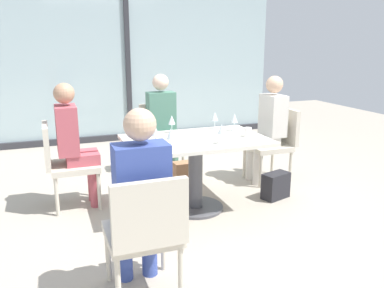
{
  "coord_description": "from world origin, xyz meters",
  "views": [
    {
      "loc": [
        -1.33,
        -3.5,
        1.64
      ],
      "look_at": [
        0.0,
        0.1,
        0.65
      ],
      "focal_mm": 37.21,
      "sensor_mm": 36.0,
      "label": 1
    }
  ],
  "objects_px": {
    "dining_table_main": "(196,156)",
    "wine_glass_1": "(222,130)",
    "person_near_window": "(163,120)",
    "person_far_right": "(268,124)",
    "person_far_left": "(74,139)",
    "wine_glass_0": "(215,117)",
    "chair_far_right": "(275,140)",
    "coffee_cup": "(248,132)",
    "wine_glass_4": "(234,119)",
    "chair_far_left": "(64,160)",
    "wine_glass_5": "(171,134)",
    "cell_phone_on_table": "(148,143)",
    "handbag_1": "(276,186)",
    "chair_front_left": "(145,230)",
    "handbag_0": "(186,173)",
    "wine_glass_3": "(172,120)",
    "chair_near_window": "(160,134)",
    "person_front_left": "(140,193)",
    "wine_glass_2": "(155,131)"
  },
  "relations": [
    {
      "from": "handbag_0",
      "to": "chair_near_window",
      "type": "bearing_deg",
      "value": 102.1
    },
    {
      "from": "chair_far_right",
      "to": "person_far_left",
      "type": "relative_size",
      "value": 0.69
    },
    {
      "from": "person_near_window",
      "to": "wine_glass_4",
      "type": "distance_m",
      "value": 1.11
    },
    {
      "from": "dining_table_main",
      "to": "wine_glass_3",
      "type": "distance_m",
      "value": 0.46
    },
    {
      "from": "dining_table_main",
      "to": "chair_far_right",
      "type": "height_order",
      "value": "chair_far_right"
    },
    {
      "from": "chair_far_right",
      "to": "coffee_cup",
      "type": "bearing_deg",
      "value": -139.47
    },
    {
      "from": "wine_glass_4",
      "to": "coffee_cup",
      "type": "relative_size",
      "value": 2.06
    },
    {
      "from": "wine_glass_1",
      "to": "wine_glass_3",
      "type": "height_order",
      "value": "same"
    },
    {
      "from": "wine_glass_4",
      "to": "wine_glass_5",
      "type": "distance_m",
      "value": 0.96
    },
    {
      "from": "chair_near_window",
      "to": "cell_phone_on_table",
      "type": "height_order",
      "value": "chair_near_window"
    },
    {
      "from": "person_near_window",
      "to": "person_far_right",
      "type": "distance_m",
      "value": 1.28
    },
    {
      "from": "dining_table_main",
      "to": "cell_phone_on_table",
      "type": "distance_m",
      "value": 0.51
    },
    {
      "from": "person_near_window",
      "to": "person_far_left",
      "type": "height_order",
      "value": "same"
    },
    {
      "from": "chair_front_left",
      "to": "handbag_0",
      "type": "xyz_separation_m",
      "value": [
        0.96,
        1.94,
        -0.36
      ]
    },
    {
      "from": "wine_glass_2",
      "to": "wine_glass_3",
      "type": "relative_size",
      "value": 1.0
    },
    {
      "from": "person_front_left",
      "to": "wine_glass_4",
      "type": "relative_size",
      "value": 6.81
    },
    {
      "from": "chair_far_left",
      "to": "wine_glass_5",
      "type": "bearing_deg",
      "value": -42.39
    },
    {
      "from": "chair_front_left",
      "to": "wine_glass_3",
      "type": "height_order",
      "value": "wine_glass_3"
    },
    {
      "from": "dining_table_main",
      "to": "wine_glass_1",
      "type": "bearing_deg",
      "value": -60.55
    },
    {
      "from": "person_far_left",
      "to": "wine_glass_5",
      "type": "bearing_deg",
      "value": -46.24
    },
    {
      "from": "chair_front_left",
      "to": "cell_phone_on_table",
      "type": "relative_size",
      "value": 6.04
    },
    {
      "from": "cell_phone_on_table",
      "to": "chair_far_left",
      "type": "bearing_deg",
      "value": 176.51
    },
    {
      "from": "wine_glass_4",
      "to": "handbag_0",
      "type": "height_order",
      "value": "wine_glass_4"
    },
    {
      "from": "person_far_right",
      "to": "coffee_cup",
      "type": "height_order",
      "value": "person_far_right"
    },
    {
      "from": "wine_glass_1",
      "to": "cell_phone_on_table",
      "type": "xyz_separation_m",
      "value": [
        -0.63,
        0.26,
        -0.13
      ]
    },
    {
      "from": "chair_far_right",
      "to": "handbag_1",
      "type": "height_order",
      "value": "chair_far_right"
    },
    {
      "from": "wine_glass_0",
      "to": "cell_phone_on_table",
      "type": "relative_size",
      "value": 1.28
    },
    {
      "from": "person_far_right",
      "to": "chair_near_window",
      "type": "bearing_deg",
      "value": 145.36
    },
    {
      "from": "person_near_window",
      "to": "wine_glass_4",
      "type": "bearing_deg",
      "value": -62.92
    },
    {
      "from": "chair_near_window",
      "to": "person_near_window",
      "type": "bearing_deg",
      "value": -90.0
    },
    {
      "from": "person_far_left",
      "to": "wine_glass_0",
      "type": "distance_m",
      "value": 1.47
    },
    {
      "from": "wine_glass_5",
      "to": "handbag_1",
      "type": "bearing_deg",
      "value": 11.58
    },
    {
      "from": "wine_glass_3",
      "to": "coffee_cup",
      "type": "height_order",
      "value": "wine_glass_3"
    },
    {
      "from": "handbag_0",
      "to": "handbag_1",
      "type": "height_order",
      "value": "same"
    },
    {
      "from": "chair_far_right",
      "to": "wine_glass_0",
      "type": "height_order",
      "value": "wine_glass_0"
    },
    {
      "from": "person_near_window",
      "to": "handbag_1",
      "type": "bearing_deg",
      "value": -52.61
    },
    {
      "from": "wine_glass_4",
      "to": "handbag_0",
      "type": "xyz_separation_m",
      "value": [
        -0.36,
        0.51,
        -0.72
      ]
    },
    {
      "from": "chair_far_left",
      "to": "chair_front_left",
      "type": "xyz_separation_m",
      "value": [
        0.4,
        -1.76,
        0.0
      ]
    },
    {
      "from": "wine_glass_3",
      "to": "wine_glass_1",
      "type": "bearing_deg",
      "value": -63.31
    },
    {
      "from": "dining_table_main",
      "to": "wine_glass_5",
      "type": "relative_size",
      "value": 7.35
    },
    {
      "from": "chair_front_left",
      "to": "wine_glass_5",
      "type": "distance_m",
      "value": 1.13
    },
    {
      "from": "person_far_right",
      "to": "person_far_left",
      "type": "height_order",
      "value": "same"
    },
    {
      "from": "wine_glass_1",
      "to": "wine_glass_4",
      "type": "distance_m",
      "value": 0.56
    },
    {
      "from": "chair_front_left",
      "to": "wine_glass_5",
      "type": "xyz_separation_m",
      "value": [
        0.47,
        0.96,
        0.37
      ]
    },
    {
      "from": "person_near_window",
      "to": "handbag_1",
      "type": "height_order",
      "value": "person_near_window"
    },
    {
      "from": "chair_far_left",
      "to": "person_front_left",
      "type": "xyz_separation_m",
      "value": [
        0.4,
        -1.65,
        0.2
      ]
    },
    {
      "from": "wine_glass_0",
      "to": "chair_near_window",
      "type": "bearing_deg",
      "value": 110.79
    },
    {
      "from": "wine_glass_1",
      "to": "handbag_0",
      "type": "distance_m",
      "value": 1.2
    },
    {
      "from": "chair_far_right",
      "to": "wine_glass_1",
      "type": "xyz_separation_m",
      "value": [
        -1.06,
        -0.77,
        0.37
      ]
    },
    {
      "from": "person_far_right",
      "to": "wine_glass_5",
      "type": "relative_size",
      "value": 6.81
    }
  ]
}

